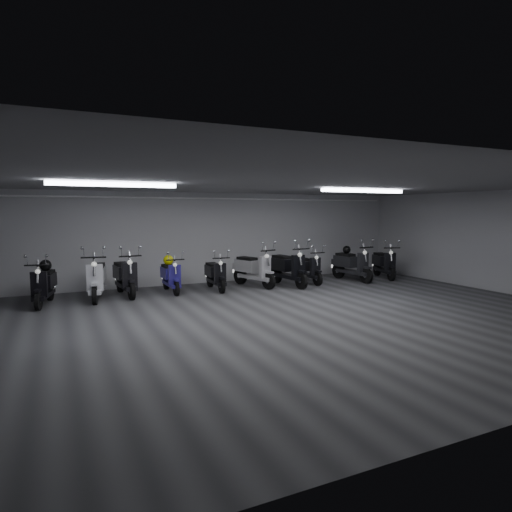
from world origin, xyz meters
name	(u,v)px	position (x,y,z in m)	size (l,w,h in m)	color
floor	(275,319)	(0.00, 0.00, -0.01)	(14.00, 10.00, 0.01)	#37383A
ceiling	(276,182)	(0.00, 0.00, 2.80)	(14.00, 10.00, 0.01)	gray
back_wall	(200,238)	(0.00, 5.00, 1.40)	(14.00, 0.01, 2.80)	#A8A8AB
front_wall	(509,294)	(0.00, -5.00, 1.40)	(14.00, 0.01, 2.80)	#A8A8AB
right_wall	(504,242)	(7.00, 0.00, 1.40)	(0.01, 10.00, 2.80)	#A8A8AB
fluor_strip_left	(114,184)	(-3.00, 1.00, 2.74)	(2.40, 0.18, 0.08)	white
fluor_strip_right	(363,191)	(3.00, 1.00, 2.74)	(2.40, 0.18, 0.08)	white
conduit	(201,198)	(0.00, 4.92, 2.62)	(0.05, 0.05, 13.60)	white
scooter_1	(44,279)	(-4.36, 3.50, 0.64)	(0.57, 1.71, 1.27)	black
scooter_2	(97,272)	(-3.16, 3.65, 0.71)	(0.63, 1.90, 1.41)	silver
scooter_3	(125,270)	(-2.44, 3.84, 0.69)	(0.62, 1.85, 1.38)	black
scooter_4	(171,271)	(-1.24, 3.83, 0.60)	(0.53, 1.60, 1.19)	navy
scooter_5	(216,269)	(0.00, 3.66, 0.60)	(0.54, 1.61, 1.20)	black
scooter_6	(254,263)	(1.22, 3.71, 0.69)	(0.62, 1.86, 1.39)	#B2B1B5
scooter_7	(288,262)	(2.19, 3.36, 0.72)	(0.65, 1.94, 1.44)	black
scooter_8	(308,263)	(3.01, 3.60, 0.62)	(0.55, 1.66, 1.23)	black
scooter_9	(352,259)	(4.53, 3.37, 0.70)	(0.62, 1.87, 1.39)	black
scooter_10	(384,259)	(5.84, 3.35, 0.66)	(0.59, 1.78, 1.32)	black
helmet_0	(347,250)	(4.50, 3.62, 0.99)	(0.25, 0.25, 0.25)	black
helmet_1	(168,260)	(-1.24, 4.05, 0.88)	(0.28, 0.28, 0.28)	yellow
helmet_2	(45,265)	(-4.31, 3.73, 0.93)	(0.28, 0.28, 0.28)	black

